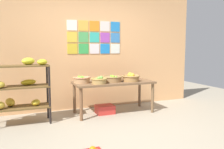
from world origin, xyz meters
TOP-DOWN VIEW (x-y plane):
  - ground at (0.00, 0.00)m, footprint 9.61×9.61m
  - back_wall_with_art at (0.00, 1.83)m, footprint 5.17×0.07m
  - banana_shelf_unit at (-1.48, 1.15)m, footprint 0.98×0.47m
  - display_table at (0.32, 1.22)m, footprint 1.65×0.69m
  - fruit_basket_left at (0.66, 1.11)m, footprint 0.37×0.37m
  - fruit_basket_back_right at (0.29, 1.22)m, footprint 0.40×0.40m
  - fruit_basket_right at (-0.05, 1.05)m, footprint 0.31×0.31m
  - fruit_basket_centre at (-0.34, 1.28)m, footprint 0.34×0.34m
  - produce_crate_under_table at (0.13, 1.22)m, footprint 0.36×0.29m

SIDE VIEW (x-z plane):
  - ground at x=0.00m, z-range 0.00..0.00m
  - produce_crate_under_table at x=0.13m, z-range 0.00..0.17m
  - display_table at x=0.32m, z-range 0.26..0.92m
  - banana_shelf_unit at x=-1.48m, z-range 0.08..1.26m
  - fruit_basket_back_right at x=0.29m, z-range 0.65..0.79m
  - fruit_basket_right at x=-0.05m, z-range 0.65..0.80m
  - fruit_basket_centre at x=-0.34m, z-range 0.66..0.80m
  - fruit_basket_left at x=0.66m, z-range 0.65..0.83m
  - back_wall_with_art at x=0.00m, z-range 0.00..2.65m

